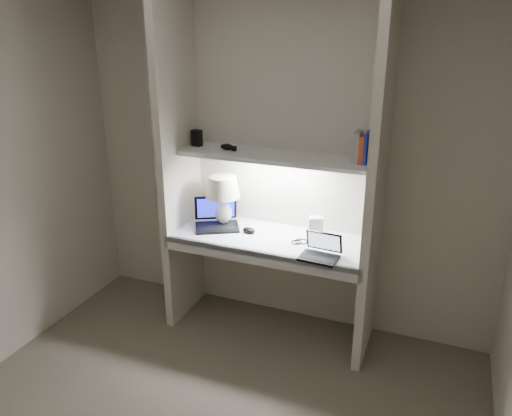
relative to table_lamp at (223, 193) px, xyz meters
The scene contains 17 objects.
back_wall 0.50m from the table_lamp, 24.67° to the left, with size 3.20×0.01×2.50m, color beige.
alcove_panel_left 0.39m from the table_lamp, 164.96° to the right, with size 0.06×0.55×2.50m, color beige.
alcove_panel_right 1.17m from the table_lamp, ahead, with size 0.06×0.55×2.50m, color beige.
desk 0.51m from the table_lamp, 11.63° to the right, with size 1.40×0.55×0.04m, color white.
desk_apron 0.62m from the table_lamp, 39.85° to the right, with size 1.46×0.03×0.10m, color silver.
shelf 0.52m from the table_lamp, ahead, with size 1.40×0.36×0.03m, color silver.
strip_light 0.51m from the table_lamp, ahead, with size 0.60×0.04×0.01m, color white.
table_lamp is the anchor object (origin of this frame).
laptop_main 0.22m from the table_lamp, 136.78° to the right, with size 0.42×0.40×0.22m.
laptop_netbook 0.91m from the table_lamp, 17.95° to the right, with size 0.26×0.23×0.16m.
speaker 0.74m from the table_lamp, ahead, with size 0.10×0.07×0.14m, color silver.
mouse 0.35m from the table_lamp, 15.53° to the right, with size 0.11×0.07×0.04m, color black.
cable_coil 0.71m from the table_lamp, ahead, with size 0.09×0.09×0.01m, color black.
sticky_note 0.32m from the table_lamp, 114.06° to the right, with size 0.06×0.06×0.00m, color #F9F934.
book_row 1.14m from the table_lamp, ahead, with size 0.20×0.14×0.21m.
shelf_box 0.46m from the table_lamp, 169.54° to the left, with size 0.07×0.05×0.12m, color black.
shelf_gadget 0.36m from the table_lamp, ahead, with size 0.11×0.08×0.05m, color black.
Camera 1 is at (1.14, -1.91, 2.24)m, focal length 35.00 mm.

